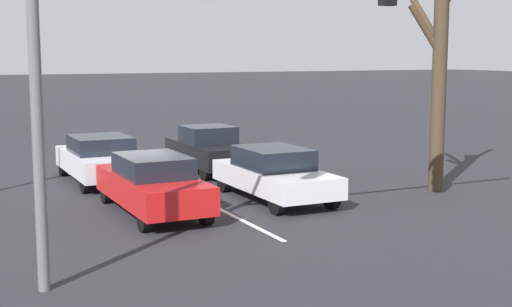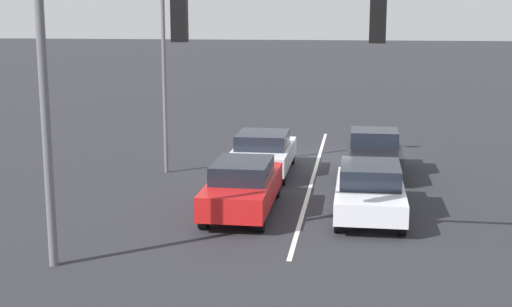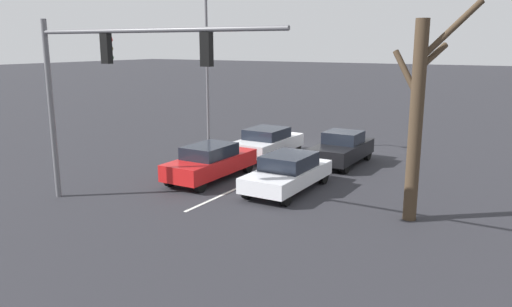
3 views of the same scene
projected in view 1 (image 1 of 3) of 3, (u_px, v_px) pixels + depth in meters
The scene contains 8 objects.
ground_plane at pixel (134, 167), 25.30m from camera, with size 240.00×240.00×0.00m, color #28282D.
lane_stripe_left_divider at pixel (157, 178), 22.91m from camera, with size 0.12×17.36×0.01m, color silver.
car_red_midlane_front at pixel (153, 184), 17.78m from camera, with size 1.74×4.59×1.48m.
car_white_leftlane_front at pixel (274, 173), 19.47m from camera, with size 1.84×4.45×1.43m.
car_black_leftlane_second at pixel (210, 149), 24.14m from camera, with size 1.82×4.16×1.54m.
car_silver_midlane_second at pixel (100, 158), 22.18m from camera, with size 1.94×4.38×1.45m.
traffic_signal_gantry at pixel (199, 14), 12.66m from camera, with size 9.62×0.37×6.41m.
bare_tree_near at pixel (438, 68), 20.49m from camera, with size 2.55×1.58×6.88m.
Camera 1 is at (7.00, 24.38, 3.97)m, focal length 50.00 mm.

